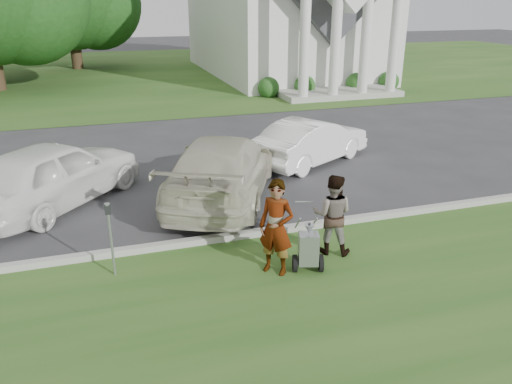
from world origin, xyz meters
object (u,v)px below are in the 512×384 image
car_b (54,173)px  car_d (312,141)px  person_right (332,215)px  car_c (223,167)px  person_left (276,228)px  parking_meter_near (110,231)px  striping_cart (308,250)px

car_b → car_d: (7.28, 1.23, -0.13)m
person_right → car_c: bearing=-40.5°
car_b → car_c: car_b is taller
person_left → car_b: bearing=173.8°
parking_meter_near → car_b: size_ratio=0.30×
person_left → person_right: person_left is taller
car_b → car_d: bearing=-129.2°
person_left → car_c: person_left is taller
striping_cart → car_d: car_d is taller
car_b → car_d: car_b is taller
striping_cart → car_c: (-0.59, 4.07, 0.35)m
person_right → parking_meter_near: bearing=24.1°
striping_cart → person_right: 0.97m
striping_cart → car_c: 4.13m
striping_cart → person_right: (0.72, 0.54, 0.37)m
car_c → person_left: bearing=115.4°
car_b → striping_cart: bearing=174.8°
car_d → parking_meter_near: bearing=100.7°
striping_cart → parking_meter_near: size_ratio=0.83×
person_right → car_d: bearing=-80.4°
car_c → car_d: bearing=-123.6°
person_right → parking_meter_near: person_right is taller
striping_cart → car_d: (2.69, 6.05, 0.24)m
parking_meter_near → car_c: (2.84, 3.16, -0.11)m
person_right → car_d: person_right is taller
parking_meter_near → person_left: bearing=-15.2°
striping_cart → car_b: size_ratio=0.25×
striping_cart → car_b: 6.66m
person_left → parking_meter_near: size_ratio=1.25×
striping_cart → parking_meter_near: parking_meter_near is taller
person_left → car_b: 6.16m
person_left → person_right: (1.30, 0.40, -0.09)m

